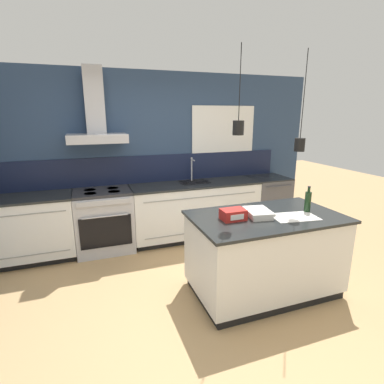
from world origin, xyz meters
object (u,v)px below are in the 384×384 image
oven_range (104,221)px  dishwasher (267,202)px  red_supply_box (233,215)px  book_stack (258,213)px  bottle_on_island (308,201)px

oven_range → dishwasher: size_ratio=1.00×
dishwasher → red_supply_box: size_ratio=3.71×
dishwasher → book_stack: 2.19m
bottle_on_island → red_supply_box: (-0.89, 0.06, -0.07)m
oven_range → red_supply_box: (1.20, -1.71, 0.51)m
oven_range → bottle_on_island: 2.80m
bottle_on_island → red_supply_box: bottle_on_island is taller
bottle_on_island → book_stack: bottle_on_island is taller
oven_range → bottle_on_island: bearing=-40.2°
bottle_on_island → book_stack: size_ratio=0.81×
oven_range → red_supply_box: red_supply_box is taller
book_stack → red_supply_box: red_supply_box is taller
book_stack → red_supply_box: bearing=-179.5°
oven_range → bottle_on_island: bottle_on_island is taller
dishwasher → book_stack: (-1.27, -1.71, 0.49)m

